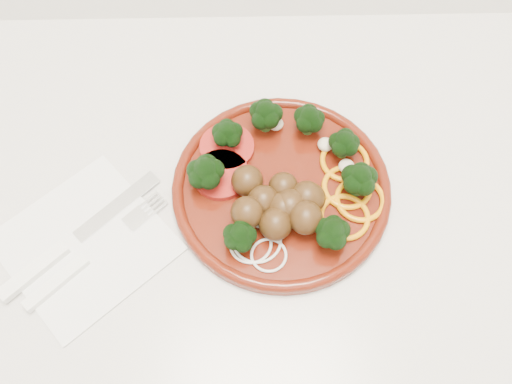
{
  "coord_description": "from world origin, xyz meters",
  "views": [
    {
      "loc": [
        0.12,
        1.4,
        1.5
      ],
      "look_at": [
        0.13,
        1.71,
        0.92
      ],
      "focal_mm": 40.0,
      "sensor_mm": 36.0,
      "label": 1
    }
  ],
  "objects_px": {
    "napkin": "(85,244)",
    "fork": "(74,269)",
    "plate": "(283,185)",
    "knife": "(61,250)"
  },
  "relations": [
    {
      "from": "napkin",
      "to": "fork",
      "type": "xyz_separation_m",
      "value": [
        -0.01,
        -0.03,
        0.01
      ]
    },
    {
      "from": "knife",
      "to": "fork",
      "type": "xyz_separation_m",
      "value": [
        0.02,
        -0.02,
        -0.0
      ]
    },
    {
      "from": "napkin",
      "to": "fork",
      "type": "bearing_deg",
      "value": -102.9
    },
    {
      "from": "knife",
      "to": "fork",
      "type": "bearing_deg",
      "value": -97.0
    },
    {
      "from": "fork",
      "to": "napkin",
      "type": "bearing_deg",
      "value": 33.31
    },
    {
      "from": "plate",
      "to": "knife",
      "type": "bearing_deg",
      "value": -164.15
    },
    {
      "from": "napkin",
      "to": "knife",
      "type": "xyz_separation_m",
      "value": [
        -0.02,
        -0.01,
        0.01
      ]
    },
    {
      "from": "plate",
      "to": "napkin",
      "type": "xyz_separation_m",
      "value": [
        -0.23,
        -0.06,
        -0.02
      ]
    },
    {
      "from": "plate",
      "to": "napkin",
      "type": "bearing_deg",
      "value": -164.73
    },
    {
      "from": "plate",
      "to": "fork",
      "type": "bearing_deg",
      "value": -158.12
    }
  ]
}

